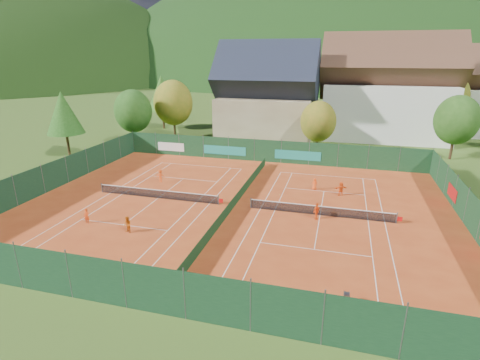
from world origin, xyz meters
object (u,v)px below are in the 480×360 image
player_left_mid (127,225)px  hotel_block_a (386,94)px  chalet (267,99)px  player_right_near (317,211)px  player_left_far (161,176)px  player_right_far_a (315,184)px  player_left_near (87,216)px  hotel_block_b (465,96)px  ball_hopper (347,295)px  player_right_far_b (341,189)px

player_left_mid → hotel_block_a: bearing=87.9°
chalet → player_right_near: (10.72, -30.91, -5.85)m
player_left_mid → player_left_far: player_left_far is taller
player_right_near → player_right_far_a: 7.64m
player_left_mid → player_right_near: bearing=50.2°
chalet → player_right_far_a: size_ratio=12.70×
player_left_near → player_left_mid: bearing=-10.3°
player_right_near → player_right_far_a: size_ratio=1.21×
hotel_block_a → hotel_block_b: 16.14m
ball_hopper → player_left_near: bearing=165.8°
hotel_block_a → player_right_far_a: size_ratio=16.94×
player_left_near → player_left_mid: (4.31, -0.67, 0.02)m
player_left_mid → player_right_far_a: size_ratio=1.11×
hotel_block_a → player_right_near: bearing=-102.6°
hotel_block_b → player_right_near: 50.47m
hotel_block_a → ball_hopper: (-5.72, -48.34, -6.83)m
ball_hopper → player_left_near: (-21.39, 5.43, 0.13)m
ball_hopper → player_right_far_b: 18.00m
hotel_block_b → player_left_near: (-41.11, -50.91, -5.93)m
hotel_block_b → player_right_far_b: hotel_block_b is taller
hotel_block_b → player_left_far: bearing=-135.5°
player_right_near → player_left_mid: bearing=143.2°
chalet → hotel_block_b: chalet is taller
ball_hopper → player_right_far_a: bearing=99.9°
hotel_block_b → player_left_mid: bearing=-125.5°
hotel_block_b → player_left_near: bearing=-128.9°
hotel_block_b → player_right_far_a: hotel_block_b is taller
chalet → ball_hopper: bearing=-72.6°
chalet → hotel_block_a: 19.94m
chalet → player_left_near: (-8.11, -36.91, -5.94)m
ball_hopper → player_right_far_a: size_ratio=0.63×
ball_hopper → player_left_mid: player_left_mid is taller
hotel_block_b → player_right_near: hotel_block_b is taller
player_left_far → player_left_near: bearing=74.4°
ball_hopper → player_right_far_b: bearing=91.9°
player_right_far_a → player_right_far_b: bearing=161.2°
player_right_far_a → chalet: bearing=-64.5°
chalet → player_right_far_a: bearing=-66.8°
hotel_block_b → player_right_far_a: size_ratio=13.55×
player_left_far → player_right_far_b: bearing=172.5°
ball_hopper → player_right_near: player_right_near is taller
player_left_mid → player_right_far_b: 21.13m
ball_hopper → player_left_near: 22.07m
hotel_block_a → ball_hopper: 49.15m
player_left_near → player_right_far_a: player_left_near is taller
player_left_near → player_right_near: bearing=16.3°
player_left_near → player_left_mid: size_ratio=0.97×
ball_hopper → chalet: bearing=107.4°
hotel_block_b → ball_hopper: (-19.72, -56.34, -6.06)m
player_right_near → player_left_near: bearing=136.2°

